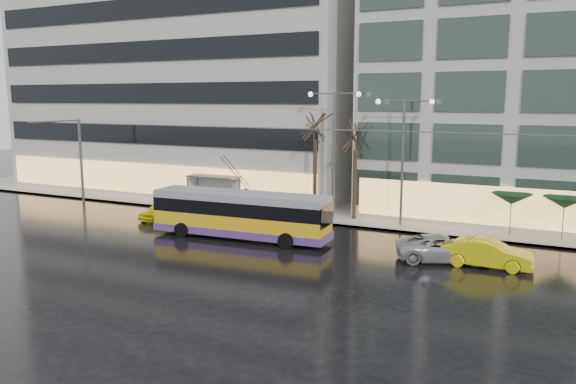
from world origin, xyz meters
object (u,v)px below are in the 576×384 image
Objects in this scene: trolleybus at (241,216)px; taxi_a at (162,210)px; bus_shelter at (211,184)px; street_lamp_near at (334,137)px.

taxi_a is (-8.13, 2.51, -0.77)m from trolleybus.
taxi_a is at bearing -100.71° from bus_shelter.
street_lamp_near is 13.54m from taxi_a.
trolleybus is 8.54m from taxi_a.
street_lamp_near reaches higher than trolleybus.
street_lamp_near is 2.33× the size of taxi_a.
taxi_a is at bearing -155.60° from street_lamp_near.
bus_shelter is (-7.18, 7.53, 0.53)m from trolleybus.
taxi_a is (-11.33, -5.14, -5.33)m from street_lamp_near.
bus_shelter is 1.08× the size of taxi_a.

